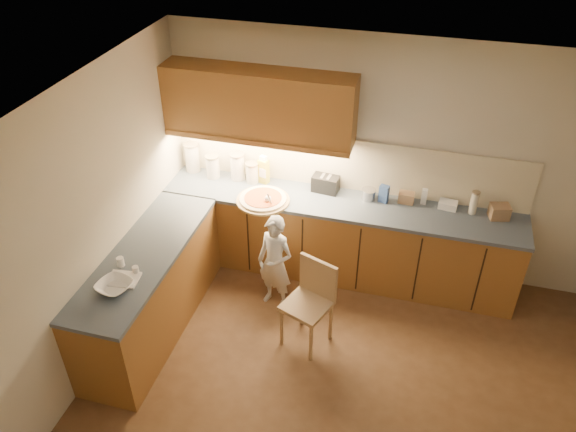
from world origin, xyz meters
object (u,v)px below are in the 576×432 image
object	(u,v)px
child	(275,263)
oil_jug	(264,170)
toaster	(326,184)
pizza_on_board	(263,199)
wooden_chair	(311,297)

from	to	relation	value
child	oil_jug	size ratio (longest dim) A/B	3.32
toaster	oil_jug	bearing A→B (deg)	-173.89
pizza_on_board	toaster	size ratio (longest dim) A/B	1.90
wooden_chair	oil_jug	distance (m)	1.57
toaster	pizza_on_board	bearing A→B (deg)	-141.37
child	wooden_chair	distance (m)	0.59
wooden_chair	oil_jug	world-z (taller)	oil_jug
pizza_on_board	oil_jug	xyz separation A→B (m)	(-0.11, 0.37, 0.12)
oil_jug	wooden_chair	bearing A→B (deg)	-55.68
wooden_chair	toaster	world-z (taller)	toaster
wooden_chair	pizza_on_board	bearing A→B (deg)	151.35
child	oil_jug	xyz separation A→B (m)	(-0.37, 0.85, 0.53)
wooden_chair	child	bearing A→B (deg)	162.23
pizza_on_board	oil_jug	world-z (taller)	oil_jug
wooden_chair	toaster	size ratio (longest dim) A/B	3.04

